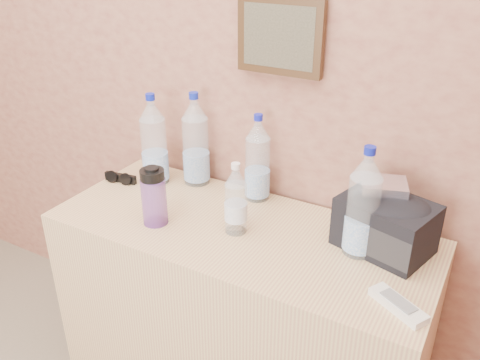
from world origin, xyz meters
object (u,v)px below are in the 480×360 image
Objects in this scene: dresser at (240,321)px; pet_large_d at (363,208)px; pet_large_b at (196,144)px; pet_large_c at (258,162)px; toiletry_bag at (386,222)px; foil_packet at (384,186)px; sunglasses at (121,178)px; pet_large_a at (154,144)px; pet_small at (236,202)px; nalgene_bottle at (154,196)px; ac_remote at (398,305)px.

pet_large_d is at bearing 8.92° from dresser.
pet_large_c is (0.27, 0.00, -0.02)m from pet_large_b.
pet_large_c reaches higher than toiletry_bag.
pet_large_c is 1.20× the size of toiletry_bag.
pet_large_c is 0.46m from pet_large_d.
foil_packet is (0.03, 0.09, 0.04)m from pet_large_d.
sunglasses reaches higher than dresser.
dresser is 0.75m from foil_packet.
pet_large_a is 0.91m from toiletry_bag.
pet_large_a is at bearing -179.40° from foil_packet.
pet_large_b is 0.33m from sunglasses.
dresser is 3.63× the size of pet_large_a.
pet_large_b is 2.72× the size of sunglasses.
foil_packet is at bearing 147.49° from toiletry_bag.
dresser is 3.57× the size of pet_large_b.
pet_large_c is at bearing -175.64° from toiletry_bag.
sunglasses is 1.03m from toiletry_bag.
pet_small is at bearing -95.10° from dresser.
pet_large_b is at bearing 142.76° from pet_small.
sunglasses is (-0.12, -0.07, -0.14)m from pet_large_a.
pet_large_a reaches higher than pet_large_d.
pet_large_a reaches higher than toiletry_bag.
sunglasses is (-0.53, -0.15, -0.13)m from pet_large_c.
toiletry_bag is at bearing 44.36° from pet_large_d.
toiletry_bag is (0.50, -0.10, -0.05)m from pet_large_c.
pet_large_a is 1.01× the size of pet_large_d.
nalgene_bottle is 1.24× the size of ac_remote.
pet_small is 1.85× the size of sunglasses.
pet_small is (0.05, -0.24, -0.04)m from pet_large_c.
nalgene_bottle is 0.83m from ac_remote.
toiletry_bag is (-0.11, 0.26, 0.08)m from ac_remote.
pet_large_a is 1.45× the size of pet_small.
pet_large_a is 0.85m from pet_large_d.
ac_remote is 0.62× the size of toiletry_bag.
pet_large_a is at bearing 162.91° from dresser.
pet_large_c is at bearing 102.87° from dresser.
pet_large_a is 1.31× the size of toiletry_bag.
ac_remote is (0.88, -0.36, -0.15)m from pet_large_b.
foil_packet reaches higher than toiletry_bag.
ac_remote is at bearing -15.53° from pet_large_a.
pet_large_a is at bearing -151.73° from pet_large_b.
pet_large_c is 0.48m from foil_packet.
dresser is 0.52m from pet_small.
sunglasses is at bearing -175.20° from foil_packet.
sunglasses is at bearing -163.97° from pet_large_c.
pet_large_d is at bearing 14.58° from nalgene_bottle.
pet_large_c is at bearing 179.02° from ac_remote.
foil_packet is (0.42, 0.15, 0.61)m from dresser.
ac_remote is at bearing -19.51° from sunglasses.
sunglasses is 1.02m from foil_packet.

